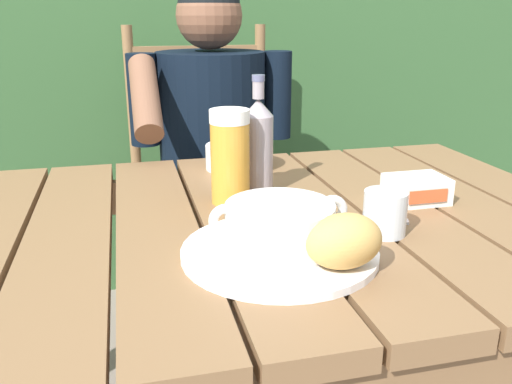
# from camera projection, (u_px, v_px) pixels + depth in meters

# --- Properties ---
(dining_table) EXTENTS (1.33, 0.86, 0.74)m
(dining_table) POSITION_uv_depth(u_px,v_px,m) (241.00, 264.00, 1.00)
(dining_table) COLOR brown
(dining_table) RESTS_ON ground_plane
(hedge_backdrop) EXTENTS (3.65, 0.86, 2.29)m
(hedge_backdrop) POSITION_uv_depth(u_px,v_px,m) (164.00, 24.00, 2.28)
(hedge_backdrop) COLOR #33592F
(hedge_backdrop) RESTS_ON ground_plane
(chair_near_diner) EXTENTS (0.49, 0.44, 1.05)m
(chair_near_diner) POSITION_uv_depth(u_px,v_px,m) (206.00, 192.00, 1.86)
(chair_near_diner) COLOR brown
(chair_near_diner) RESTS_ON ground_plane
(person_eating) EXTENTS (0.48, 0.47, 1.19)m
(person_eating) POSITION_uv_depth(u_px,v_px,m) (214.00, 149.00, 1.61)
(person_eating) COLOR black
(person_eating) RESTS_ON ground_plane
(serving_plate) EXTENTS (0.30, 0.30, 0.01)m
(serving_plate) POSITION_uv_depth(u_px,v_px,m) (279.00, 251.00, 0.82)
(serving_plate) COLOR white
(serving_plate) RESTS_ON dining_table
(soup_bowl) EXTENTS (0.21, 0.16, 0.08)m
(soup_bowl) POSITION_uv_depth(u_px,v_px,m) (280.00, 225.00, 0.80)
(soup_bowl) COLOR white
(soup_bowl) RESTS_ON serving_plate
(bread_roll) EXTENTS (0.13, 0.11, 0.08)m
(bread_roll) POSITION_uv_depth(u_px,v_px,m) (344.00, 241.00, 0.75)
(bread_roll) COLOR tan
(bread_roll) RESTS_ON serving_plate
(beer_glass) EXTENTS (0.08, 0.08, 0.18)m
(beer_glass) POSITION_uv_depth(u_px,v_px,m) (231.00, 157.00, 1.02)
(beer_glass) COLOR gold
(beer_glass) RESTS_ON dining_table
(beer_bottle) EXTENTS (0.06, 0.06, 0.24)m
(beer_bottle) POSITION_uv_depth(u_px,v_px,m) (258.00, 145.00, 1.08)
(beer_bottle) COLOR gray
(beer_bottle) RESTS_ON dining_table
(water_glass_small) EXTENTS (0.07, 0.07, 0.07)m
(water_glass_small) POSITION_uv_depth(u_px,v_px,m) (385.00, 213.00, 0.89)
(water_glass_small) COLOR silver
(water_glass_small) RESTS_ON dining_table
(butter_tub) EXTENTS (0.11, 0.09, 0.05)m
(butter_tub) POSITION_uv_depth(u_px,v_px,m) (417.00, 190.00, 1.04)
(butter_tub) COLOR white
(butter_tub) RESTS_ON dining_table
(table_knife) EXTENTS (0.15, 0.08, 0.01)m
(table_knife) POSITION_uv_depth(u_px,v_px,m) (354.00, 218.00, 0.96)
(table_knife) COLOR silver
(table_knife) RESTS_ON dining_table
(diner_bowl) EXTENTS (0.16, 0.16, 0.06)m
(diner_bowl) POSITION_uv_depth(u_px,v_px,m) (239.00, 156.00, 1.27)
(diner_bowl) COLOR white
(diner_bowl) RESTS_ON dining_table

